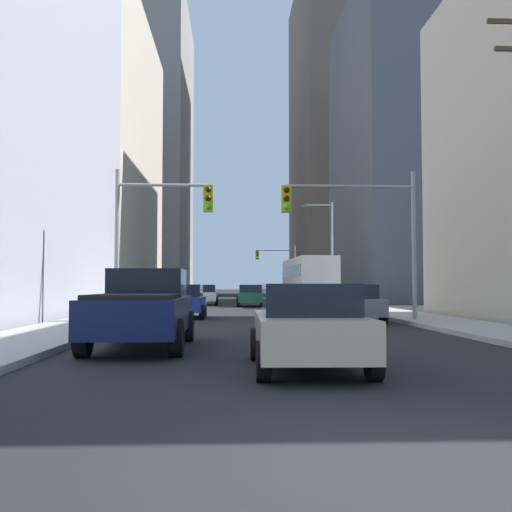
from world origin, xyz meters
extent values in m
plane|color=black|center=(0.00, 0.00, 0.00)|extent=(400.00, 400.00, 0.00)
cube|color=#9E9E99|center=(-6.68, 50.00, 0.07)|extent=(2.91, 160.00, 0.15)
cube|color=#9E9E99|center=(6.68, 50.00, 0.07)|extent=(2.91, 160.00, 0.15)
cube|color=silver|center=(4.23, 38.69, 1.95)|extent=(2.71, 11.54, 2.90)
cube|color=black|center=(2.97, 38.69, 2.47)|extent=(0.22, 10.58, 0.80)
cube|color=red|center=(2.97, 38.69, 1.37)|extent=(0.21, 10.58, 0.28)
cylinder|color=black|center=(3.06, 42.71, 0.50)|extent=(0.32, 1.00, 1.00)
cylinder|color=black|center=(5.41, 42.71, 0.50)|extent=(0.32, 1.00, 1.00)
cylinder|color=black|center=(3.06, 35.47, 0.50)|extent=(0.32, 1.00, 1.00)
cylinder|color=black|center=(5.41, 35.47, 0.50)|extent=(0.32, 1.00, 1.00)
cube|color=#141E4C|center=(-3.51, 9.40, 0.80)|extent=(2.01, 5.40, 0.80)
cube|color=black|center=(-3.51, 10.38, 1.55)|extent=(1.80, 1.80, 0.70)
cube|color=black|center=(-3.51, 8.05, 1.25)|extent=(1.76, 2.38, 0.10)
cylinder|color=black|center=(-4.47, 11.13, 0.40)|extent=(0.28, 0.80, 0.80)
cylinder|color=black|center=(-2.55, 11.13, 0.40)|extent=(0.28, 0.80, 0.80)
cylinder|color=black|center=(-4.47, 7.68, 0.40)|extent=(0.28, 0.80, 0.80)
cylinder|color=black|center=(-2.55, 7.68, 0.40)|extent=(0.28, 0.80, 0.80)
cube|color=#C6B793|center=(-0.05, 5.77, 0.65)|extent=(1.88, 4.23, 0.65)
cube|color=black|center=(-0.05, 5.62, 1.25)|extent=(1.62, 1.93, 0.55)
cylinder|color=black|center=(-0.92, 7.11, 0.32)|extent=(0.22, 0.64, 0.64)
cylinder|color=black|center=(0.81, 7.11, 0.32)|extent=(0.22, 0.64, 0.64)
cylinder|color=black|center=(-0.92, 4.42, 0.32)|extent=(0.22, 0.64, 0.64)
cylinder|color=black|center=(0.81, 4.42, 0.32)|extent=(0.22, 0.64, 0.64)
cube|color=slate|center=(3.45, 18.74, 0.65)|extent=(1.87, 4.23, 0.65)
cube|color=black|center=(3.45, 18.59, 1.25)|extent=(1.62, 1.93, 0.55)
cylinder|color=black|center=(2.59, 20.08, 0.32)|extent=(0.22, 0.64, 0.64)
cylinder|color=black|center=(4.32, 20.08, 0.32)|extent=(0.22, 0.64, 0.64)
cylinder|color=black|center=(2.59, 17.40, 0.32)|extent=(0.22, 0.64, 0.64)
cylinder|color=black|center=(4.32, 17.40, 0.32)|extent=(0.22, 0.64, 0.64)
cube|color=navy|center=(-3.54, 22.63, 0.65)|extent=(1.89, 4.24, 0.65)
cube|color=black|center=(-3.54, 22.48, 1.25)|extent=(1.63, 1.93, 0.55)
cylinder|color=black|center=(-4.40, 23.97, 0.32)|extent=(0.22, 0.64, 0.64)
cylinder|color=black|center=(-2.67, 23.97, 0.32)|extent=(0.22, 0.64, 0.64)
cylinder|color=black|center=(-4.40, 21.28, 0.32)|extent=(0.22, 0.64, 0.64)
cylinder|color=black|center=(-2.67, 21.28, 0.32)|extent=(0.22, 0.64, 0.64)
cube|color=#195938|center=(-0.02, 37.11, 0.65)|extent=(1.80, 4.20, 0.65)
cube|color=black|center=(-0.02, 36.96, 1.25)|extent=(1.58, 1.90, 0.55)
cylinder|color=black|center=(-0.88, 38.46, 0.32)|extent=(0.22, 0.64, 0.64)
cylinder|color=black|center=(0.85, 38.46, 0.32)|extent=(0.22, 0.64, 0.64)
cylinder|color=black|center=(-0.88, 35.77, 0.32)|extent=(0.22, 0.64, 0.64)
cylinder|color=black|center=(0.85, 35.77, 0.32)|extent=(0.22, 0.64, 0.64)
cube|color=white|center=(-3.34, 40.34, 0.65)|extent=(1.85, 4.22, 0.65)
cube|color=black|center=(-3.34, 40.19, 1.25)|extent=(1.61, 1.92, 0.55)
cylinder|color=black|center=(-4.21, 41.69, 0.32)|extent=(0.22, 0.64, 0.64)
cylinder|color=black|center=(-2.48, 41.69, 0.32)|extent=(0.22, 0.64, 0.64)
cylinder|color=black|center=(-4.21, 39.00, 0.32)|extent=(0.22, 0.64, 0.64)
cylinder|color=black|center=(-2.48, 39.00, 0.32)|extent=(0.22, 0.64, 0.64)
cylinder|color=gray|center=(-5.83, 18.42, 3.00)|extent=(0.18, 0.18, 6.00)
cylinder|color=gray|center=(-4.07, 18.42, 5.40)|extent=(3.52, 0.12, 0.12)
cube|color=gold|center=(-2.31, 18.42, 4.88)|extent=(0.38, 0.30, 1.05)
sphere|color=black|center=(-2.31, 18.25, 5.21)|extent=(0.24, 0.24, 0.24)
sphere|color=black|center=(-2.31, 18.25, 4.88)|extent=(0.24, 0.24, 0.24)
sphere|color=#19D833|center=(-2.31, 18.25, 4.54)|extent=(0.24, 0.24, 0.24)
cylinder|color=gray|center=(5.83, 18.42, 3.00)|extent=(0.18, 0.18, 6.00)
cylinder|color=gray|center=(3.29, 18.42, 5.40)|extent=(5.07, 0.12, 0.12)
cube|color=gold|center=(0.76, 18.42, 4.88)|extent=(0.38, 0.30, 1.05)
sphere|color=black|center=(0.76, 18.25, 5.21)|extent=(0.24, 0.24, 0.24)
sphere|color=black|center=(0.76, 18.25, 4.88)|extent=(0.24, 0.24, 0.24)
sphere|color=#19D833|center=(0.76, 18.25, 4.54)|extent=(0.24, 0.24, 0.24)
cylinder|color=gray|center=(5.83, 62.11, 3.00)|extent=(0.18, 0.18, 6.00)
cylinder|color=gray|center=(3.70, 62.11, 5.40)|extent=(4.25, 0.12, 0.12)
cube|color=gold|center=(1.58, 62.11, 4.88)|extent=(0.38, 0.30, 1.05)
sphere|color=black|center=(1.58, 61.94, 5.21)|extent=(0.24, 0.24, 0.24)
sphere|color=black|center=(1.58, 61.94, 4.88)|extent=(0.24, 0.24, 0.24)
sphere|color=#19D833|center=(1.58, 61.94, 4.54)|extent=(0.24, 0.24, 0.24)
cylinder|color=gray|center=(5.93, 38.05, 3.75)|extent=(0.16, 0.16, 7.50)
cylinder|color=gray|center=(4.92, 38.05, 7.30)|extent=(2.01, 0.10, 0.10)
ellipsoid|color=#4C4C51|center=(3.92, 38.05, 7.20)|extent=(0.56, 0.32, 0.20)
cube|color=#B7A893|center=(-18.60, 49.68, 13.04)|extent=(18.82, 26.49, 26.08)
cube|color=gray|center=(-19.30, 91.82, 23.36)|extent=(21.76, 29.04, 46.72)
cube|color=#4C515B|center=(17.92, 51.11, 14.35)|extent=(16.56, 20.41, 28.70)
cube|color=#66564C|center=(18.55, 87.21, 24.76)|extent=(19.01, 28.04, 49.53)
camera|label=1|loc=(-1.43, -4.89, 1.50)|focal=42.00mm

